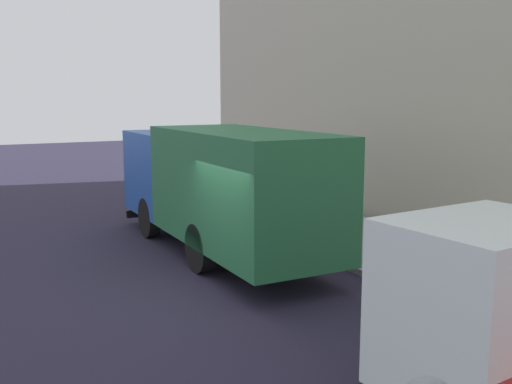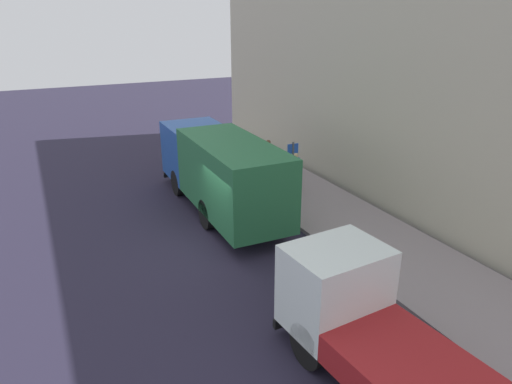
% 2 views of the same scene
% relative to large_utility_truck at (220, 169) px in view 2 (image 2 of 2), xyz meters
% --- Properties ---
extents(ground, '(80.00, 80.00, 0.00)m').
position_rel_large_utility_truck_xyz_m(ground, '(-1.13, -2.74, -1.73)').
color(ground, '#252134').
extents(sidewalk, '(3.62, 30.00, 0.14)m').
position_rel_large_utility_truck_xyz_m(sidewalk, '(3.68, -2.74, -1.66)').
color(sidewalk, gray).
rests_on(sidewalk, ground).
extents(building_facade, '(0.50, 30.00, 10.63)m').
position_rel_large_utility_truck_xyz_m(building_facade, '(5.99, -2.74, 3.58)').
color(building_facade, '#BBB59D').
rests_on(building_facade, ground).
extents(large_utility_truck, '(2.40, 8.49, 3.07)m').
position_rel_large_utility_truck_xyz_m(large_utility_truck, '(0.00, 0.00, 0.00)').
color(large_utility_truck, '#1E4DA6').
rests_on(large_utility_truck, ground).
extents(small_flatbed_truck, '(2.57, 5.50, 2.47)m').
position_rel_large_utility_truck_xyz_m(small_flatbed_truck, '(-0.48, -9.53, -0.57)').
color(small_flatbed_truck, white).
rests_on(small_flatbed_truck, ground).
extents(pedestrian_walking, '(0.38, 0.38, 1.75)m').
position_rel_large_utility_truck_xyz_m(pedestrian_walking, '(3.34, 2.43, -0.67)').
color(pedestrian_walking, '#4D4155').
rests_on(pedestrian_walking, sidewalk).
extents(pedestrian_standing, '(0.47, 0.47, 1.64)m').
position_rel_large_utility_truck_xyz_m(pedestrian_standing, '(3.58, 0.38, -0.73)').
color(pedestrian_standing, '#5A484A').
rests_on(pedestrian_standing, sidewalk).
extents(traffic_cone_orange, '(0.51, 0.51, 0.72)m').
position_rel_large_utility_truck_xyz_m(traffic_cone_orange, '(2.35, 2.69, -1.23)').
color(traffic_cone_orange, orange).
rests_on(traffic_cone_orange, sidewalk).
extents(street_sign_post, '(0.44, 0.08, 2.78)m').
position_rel_large_utility_truck_xyz_m(street_sign_post, '(2.20, -1.70, 0.04)').
color(street_sign_post, '#4C5156').
rests_on(street_sign_post, sidewalk).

